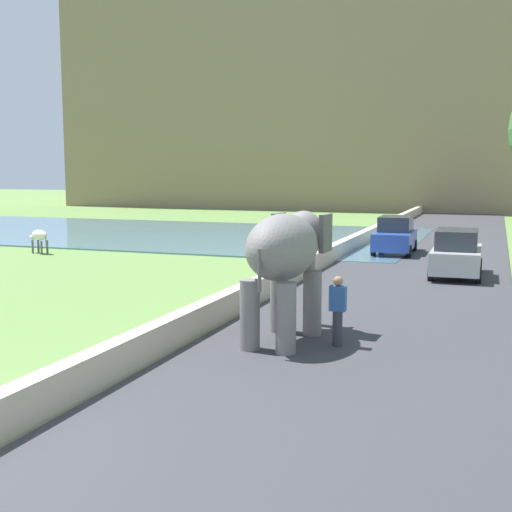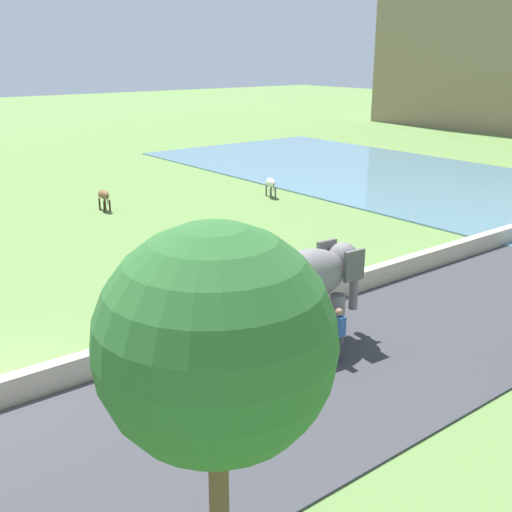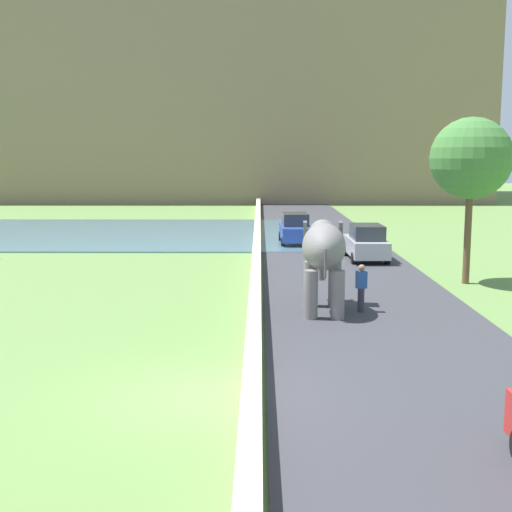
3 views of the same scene
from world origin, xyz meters
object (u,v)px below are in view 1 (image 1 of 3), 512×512
Objects in this scene: person_beside_elephant at (338,310)px; cow_white at (39,236)px; car_blue at (395,235)px; elephant at (286,255)px; car_silver at (457,254)px.

cow_white is at bearing 145.73° from person_beside_elephant.
car_blue is 2.86× the size of cow_white.
person_beside_elephant is 20.91m from cow_white.
elephant is 0.87× the size of car_silver.
elephant is 0.87× the size of car_blue.
cow_white is at bearing 143.99° from elephant.
person_beside_elephant is 17.42m from car_blue.
elephant reaches higher than cow_white.
car_silver is 19.19m from cow_white.
car_silver is (3.14, 10.98, -1.14)m from elephant.
elephant reaches higher than car_blue.
person_beside_elephant is at bearing -34.27° from cow_white.
car_blue reaches higher than person_beside_elephant.
car_silver is at bearing 80.30° from person_beside_elephant.
elephant is 11.47m from car_silver.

